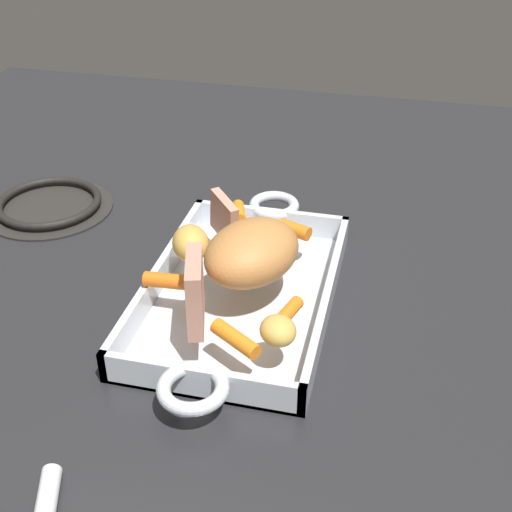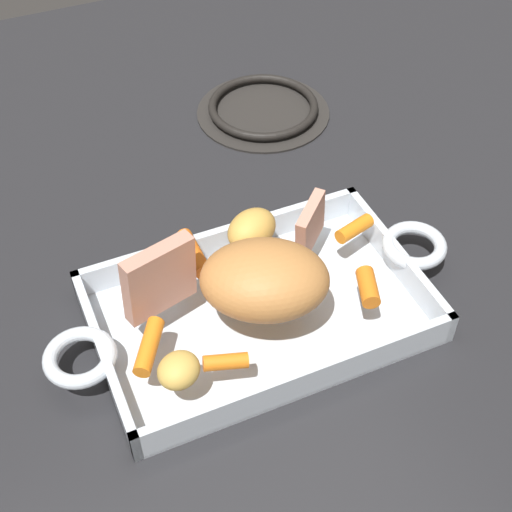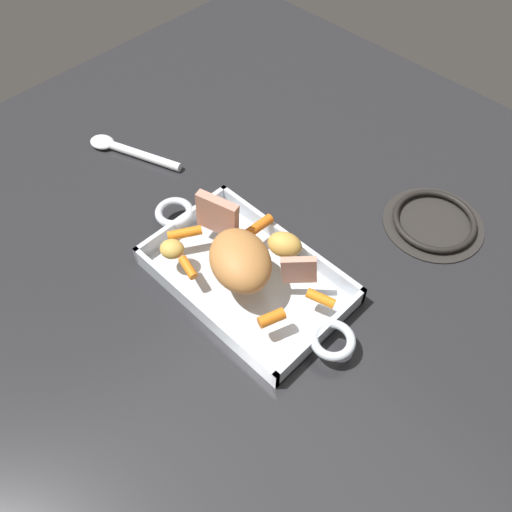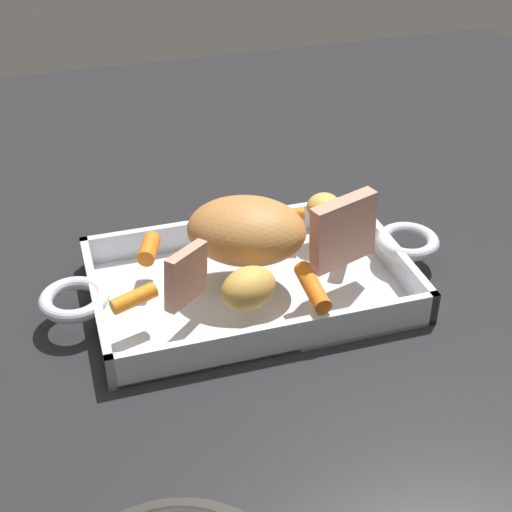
{
  "view_description": "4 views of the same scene",
  "coord_description": "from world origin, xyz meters",
  "px_view_note": "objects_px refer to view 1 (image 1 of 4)",
  "views": [
    {
      "loc": [
        0.68,
        0.18,
        0.53
      ],
      "look_at": [
        -0.03,
        0.01,
        0.06
      ],
      "focal_mm": 47.45,
      "sensor_mm": 36.0,
      "label": 1
    },
    {
      "loc": [
        0.21,
        0.48,
        0.64
      ],
      "look_at": [
        -0.01,
        -0.02,
        0.08
      ],
      "focal_mm": 50.93,
      "sensor_mm": 36.0,
      "label": 2
    },
    {
      "loc": [
        -0.41,
        0.39,
        0.82
      ],
      "look_at": [
        -0.0,
        -0.02,
        0.06
      ],
      "focal_mm": 37.57,
      "sensor_mm": 36.0,
      "label": 3
    },
    {
      "loc": [
        -0.2,
        -0.69,
        0.54
      ],
      "look_at": [
        -0.0,
        -0.02,
        0.07
      ],
      "focal_mm": 52.93,
      "sensor_mm": 36.0,
      "label": 4
    }
  ],
  "objects_px": {
    "baby_carrot_short": "(290,311)",
    "baby_carrot_southwest": "(239,212)",
    "roasting_dish": "(241,293)",
    "potato_near_roast": "(191,243)",
    "stove_burner_rear": "(49,204)",
    "roast_slice_thin": "(224,218)",
    "baby_carrot_center_left": "(236,339)",
    "potato_golden_large": "(278,331)",
    "pork_roast": "(252,251)",
    "baby_carrot_northeast": "(171,281)",
    "roast_slice_thick": "(195,291)",
    "baby_carrot_northwest": "(294,230)"
  },
  "relations": [
    {
      "from": "baby_carrot_short",
      "to": "potato_near_roast",
      "type": "bearing_deg",
      "value": -121.97
    },
    {
      "from": "pork_roast",
      "to": "baby_carrot_northeast",
      "type": "distance_m",
      "value": 0.11
    },
    {
      "from": "stove_burner_rear",
      "to": "roast_slice_thin",
      "type": "bearing_deg",
      "value": 75.14
    },
    {
      "from": "roasting_dish",
      "to": "potato_golden_large",
      "type": "relative_size",
      "value": 10.72
    },
    {
      "from": "pork_roast",
      "to": "baby_carrot_southwest",
      "type": "xyz_separation_m",
      "value": [
        -0.14,
        -0.05,
        -0.03
      ]
    },
    {
      "from": "roast_slice_thick",
      "to": "potato_golden_large",
      "type": "bearing_deg",
      "value": 80.91
    },
    {
      "from": "roasting_dish",
      "to": "pork_roast",
      "type": "distance_m",
      "value": 0.07
    },
    {
      "from": "roast_slice_thin",
      "to": "baby_carrot_southwest",
      "type": "height_order",
      "value": "roast_slice_thin"
    },
    {
      "from": "pork_roast",
      "to": "baby_carrot_northwest",
      "type": "bearing_deg",
      "value": 162.18
    },
    {
      "from": "baby_carrot_short",
      "to": "roast_slice_thin",
      "type": "bearing_deg",
      "value": -141.68
    },
    {
      "from": "baby_carrot_center_left",
      "to": "potato_near_roast",
      "type": "relative_size",
      "value": 1.0
    },
    {
      "from": "roast_slice_thin",
      "to": "potato_golden_large",
      "type": "bearing_deg",
      "value": 30.3
    },
    {
      "from": "baby_carrot_northwest",
      "to": "baby_carrot_southwest",
      "type": "distance_m",
      "value": 0.09
    },
    {
      "from": "baby_carrot_short",
      "to": "baby_carrot_southwest",
      "type": "height_order",
      "value": "same"
    },
    {
      "from": "roast_slice_thin",
      "to": "baby_carrot_short",
      "type": "height_order",
      "value": "roast_slice_thin"
    },
    {
      "from": "roasting_dish",
      "to": "pork_roast",
      "type": "height_order",
      "value": "pork_roast"
    },
    {
      "from": "baby_carrot_short",
      "to": "baby_carrot_northeast",
      "type": "bearing_deg",
      "value": -98.4
    },
    {
      "from": "pork_roast",
      "to": "baby_carrot_short",
      "type": "xyz_separation_m",
      "value": [
        0.07,
        0.06,
        -0.03
      ]
    },
    {
      "from": "roasting_dish",
      "to": "baby_carrot_northeast",
      "type": "bearing_deg",
      "value": -58.13
    },
    {
      "from": "roast_slice_thin",
      "to": "stove_burner_rear",
      "type": "relative_size",
      "value": 0.3
    },
    {
      "from": "roast_slice_thick",
      "to": "baby_carrot_northwest",
      "type": "relative_size",
      "value": 1.8
    },
    {
      "from": "roasting_dish",
      "to": "potato_golden_large",
      "type": "xyz_separation_m",
      "value": [
        0.12,
        0.07,
        0.05
      ]
    },
    {
      "from": "stove_burner_rear",
      "to": "roasting_dish",
      "type": "bearing_deg",
      "value": 65.16
    },
    {
      "from": "baby_carrot_short",
      "to": "baby_carrot_center_left",
      "type": "relative_size",
      "value": 0.7
    },
    {
      "from": "roast_slice_thick",
      "to": "baby_carrot_northwest",
      "type": "distance_m",
      "value": 0.23
    },
    {
      "from": "roasting_dish",
      "to": "potato_near_roast",
      "type": "bearing_deg",
      "value": -107.77
    },
    {
      "from": "roast_slice_thick",
      "to": "baby_carrot_short",
      "type": "height_order",
      "value": "roast_slice_thick"
    },
    {
      "from": "pork_roast",
      "to": "potato_near_roast",
      "type": "distance_m",
      "value": 0.09
    },
    {
      "from": "roast_slice_thick",
      "to": "baby_carrot_northeast",
      "type": "bearing_deg",
      "value": -137.42
    },
    {
      "from": "baby_carrot_center_left",
      "to": "potato_near_roast",
      "type": "height_order",
      "value": "potato_near_roast"
    },
    {
      "from": "roasting_dish",
      "to": "roast_slice_thin",
      "type": "xyz_separation_m",
      "value": [
        -0.08,
        -0.05,
        0.06
      ]
    },
    {
      "from": "roast_slice_thick",
      "to": "baby_carrot_northwest",
      "type": "xyz_separation_m",
      "value": [
        -0.21,
        0.08,
        -0.03
      ]
    },
    {
      "from": "baby_carrot_southwest",
      "to": "potato_near_roast",
      "type": "relative_size",
      "value": 0.79
    },
    {
      "from": "baby_carrot_southwest",
      "to": "potato_golden_large",
      "type": "xyz_separation_m",
      "value": [
        0.26,
        0.11,
        0.01
      ]
    },
    {
      "from": "baby_carrot_northwest",
      "to": "baby_carrot_center_left",
      "type": "distance_m",
      "value": 0.24
    },
    {
      "from": "roast_slice_thick",
      "to": "baby_carrot_northeast",
      "type": "distance_m",
      "value": 0.08
    },
    {
      "from": "roast_slice_thick",
      "to": "baby_carrot_short",
      "type": "distance_m",
      "value": 0.11
    },
    {
      "from": "stove_burner_rear",
      "to": "baby_carrot_center_left",
      "type": "bearing_deg",
      "value": 52.31
    },
    {
      "from": "baby_carrot_center_left",
      "to": "baby_carrot_southwest",
      "type": "distance_m",
      "value": 0.28
    },
    {
      "from": "roast_slice_thick",
      "to": "potato_golden_large",
      "type": "relative_size",
      "value": 1.83
    },
    {
      "from": "baby_carrot_short",
      "to": "stove_burner_rear",
      "type": "xyz_separation_m",
      "value": [
        -0.24,
        -0.44,
        -0.04
      ]
    },
    {
      "from": "roasting_dish",
      "to": "stove_burner_rear",
      "type": "distance_m",
      "value": 0.4
    },
    {
      "from": "baby_carrot_center_left",
      "to": "potato_near_roast",
      "type": "bearing_deg",
      "value": -147.05
    },
    {
      "from": "baby_carrot_northwest",
      "to": "baby_carrot_center_left",
      "type": "xyz_separation_m",
      "value": [
        0.24,
        -0.02,
        -0.0
      ]
    },
    {
      "from": "baby_carrot_northwest",
      "to": "potato_golden_large",
      "type": "xyz_separation_m",
      "value": [
        0.23,
        0.02,
        0.01
      ]
    },
    {
      "from": "potato_golden_large",
      "to": "baby_carrot_center_left",
      "type": "bearing_deg",
      "value": -69.11
    },
    {
      "from": "baby_carrot_southwest",
      "to": "potato_golden_large",
      "type": "distance_m",
      "value": 0.28
    },
    {
      "from": "baby_carrot_short",
      "to": "potato_golden_large",
      "type": "xyz_separation_m",
      "value": [
        0.05,
        -0.0,
        0.01
      ]
    },
    {
      "from": "roast_slice_thin",
      "to": "baby_carrot_southwest",
      "type": "bearing_deg",
      "value": 173.85
    },
    {
      "from": "baby_carrot_short",
      "to": "pork_roast",
      "type": "bearing_deg",
      "value": -139.39
    }
  ]
}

